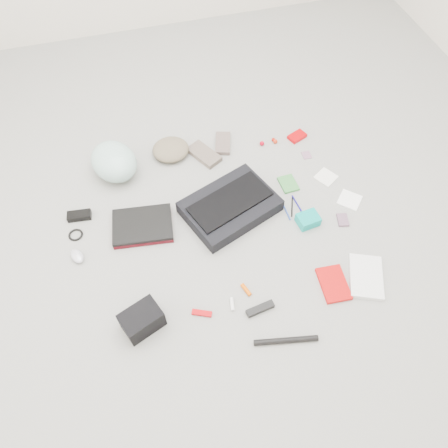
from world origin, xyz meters
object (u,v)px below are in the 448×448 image
object	(u,v)px
laptop	(142,224)
camera_bag	(142,320)
book_red	(334,284)
bike_helmet	(114,162)
messenger_bag	(230,206)
accordion_wallet	(308,220)

from	to	relation	value
laptop	camera_bag	world-z (taller)	camera_bag
book_red	bike_helmet	bearing A→B (deg)	136.53
messenger_bag	camera_bag	world-z (taller)	camera_bag
book_red	laptop	bearing A→B (deg)	149.49
camera_bag	book_red	world-z (taller)	camera_bag
messenger_bag	laptop	bearing A→B (deg)	157.18
book_red	camera_bag	bearing A→B (deg)	-178.48
laptop	bike_helmet	distance (m)	0.44
camera_bag	book_red	xyz separation A→B (m)	(0.93, -0.05, -0.05)
laptop	accordion_wallet	xyz separation A→B (m)	(0.86, -0.21, -0.00)
laptop	bike_helmet	xyz separation A→B (m)	(-0.08, 0.43, 0.06)
laptop	book_red	distance (m)	1.03
camera_bag	book_red	bearing A→B (deg)	-24.25
bike_helmet	laptop	bearing A→B (deg)	-101.18
accordion_wallet	laptop	bearing A→B (deg)	159.21
messenger_bag	camera_bag	size ratio (longest dim) A/B	2.67
book_red	messenger_bag	bearing A→B (deg)	126.84
bike_helmet	book_red	bearing A→B (deg)	-69.63
bike_helmet	book_red	world-z (taller)	bike_helmet
messenger_bag	bike_helmet	world-z (taller)	bike_helmet
bike_helmet	accordion_wallet	bearing A→B (deg)	-55.98
camera_bag	book_red	size ratio (longest dim) A/B	0.94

